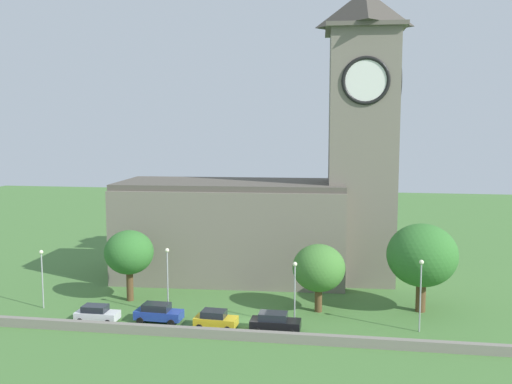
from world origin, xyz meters
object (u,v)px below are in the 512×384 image
at_px(streetlamp_west_end, 42,269).
at_px(streetlamp_west_mid, 167,270).
at_px(car_yellow, 215,319).
at_px(car_black, 275,322).
at_px(streetlamp_east_mid, 421,284).
at_px(car_blue, 158,313).
at_px(tree_churchyard, 319,268).
at_px(tree_riverside_west, 129,253).
at_px(tree_riverside_east, 422,255).
at_px(church, 275,198).
at_px(car_white, 97,314).
at_px(streetlamp_central, 295,283).

xyz_separation_m(streetlamp_west_end, streetlamp_west_mid, (13.80, 0.09, 0.38)).
bearing_deg(car_yellow, car_black, -0.18).
height_order(car_yellow, streetlamp_west_mid, streetlamp_west_mid).
bearing_deg(streetlamp_east_mid, streetlamp_west_mid, 177.56).
bearing_deg(car_blue, streetlamp_east_mid, 3.00).
relative_size(car_yellow, car_black, 0.88).
bearing_deg(tree_churchyard, streetlamp_west_end, -173.22).
xyz_separation_m(car_black, tree_riverside_west, (-17.14, 7.18, 4.49)).
distance_m(streetlamp_east_mid, tree_riverside_east, 6.37).
bearing_deg(tree_riverside_east, church, 146.43).
bearing_deg(car_black, car_blue, 175.63).
bearing_deg(streetlamp_west_end, church, 35.44).
height_order(car_white, car_yellow, car_yellow).
height_order(car_blue, car_black, car_blue).
bearing_deg(car_black, car_white, -179.76).
distance_m(car_black, streetlamp_west_end, 25.72).
xyz_separation_m(car_yellow, streetlamp_west_mid, (-5.76, 3.27, 3.76)).
relative_size(car_yellow, tree_riverside_east, 0.45).
distance_m(car_yellow, tree_riverside_west, 14.20).
distance_m(car_white, streetlamp_west_mid, 8.06).
xyz_separation_m(car_white, car_black, (17.77, 0.07, 0.08)).
bearing_deg(streetlamp_west_end, streetlamp_west_mid, 0.37).
distance_m(tree_riverside_east, tree_riverside_west, 31.50).
bearing_deg(car_white, car_black, 0.24).
distance_m(streetlamp_west_mid, tree_riverside_east, 26.37).
height_order(streetlamp_west_mid, streetlamp_east_mid, streetlamp_west_mid).
xyz_separation_m(car_white, streetlamp_west_end, (-7.54, 3.27, 3.41)).
xyz_separation_m(church, tree_riverside_west, (-14.74, -12.31, -4.81)).
xyz_separation_m(car_white, streetlamp_east_mid, (31.26, 2.29, 3.78)).
distance_m(church, car_white, 26.59).
height_order(streetlamp_west_end, tree_riverside_east, tree_riverside_east).
xyz_separation_m(tree_riverside_east, tree_riverside_west, (-31.47, -1.20, -0.55)).
bearing_deg(tree_riverside_west, streetlamp_central, -15.23).
xyz_separation_m(car_blue, car_black, (11.76, -0.90, -0.00)).
xyz_separation_m(streetlamp_west_end, tree_riverside_east, (39.64, 5.19, 1.71)).
bearing_deg(church, car_yellow, -99.74).
bearing_deg(streetlamp_east_mid, car_black, -170.66).
xyz_separation_m(streetlamp_west_mid, tree_riverside_east, (25.84, 5.10, 1.33)).
relative_size(streetlamp_central, streetlamp_east_mid, 0.91).
relative_size(car_white, tree_riverside_west, 0.53).
distance_m(car_blue, tree_churchyard, 16.95).
bearing_deg(streetlamp_east_mid, car_blue, -177.00).
xyz_separation_m(car_blue, tree_riverside_east, (26.09, 7.49, 5.03)).
distance_m(car_white, tree_riverside_east, 33.59).
bearing_deg(church, car_blue, -116.70).
height_order(tree_riverside_east, tree_churchyard, tree_riverside_east).
relative_size(car_blue, streetlamp_east_mid, 0.69).
xyz_separation_m(streetlamp_west_mid, tree_riverside_west, (-5.64, 3.90, 0.78)).
relative_size(car_black, tree_churchyard, 0.66).
xyz_separation_m(streetlamp_central, tree_riverside_west, (-18.82, 5.12, 1.14)).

